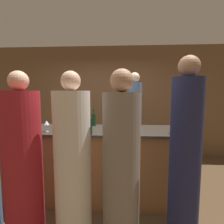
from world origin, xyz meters
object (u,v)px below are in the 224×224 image
guest_4 (185,160)px  guest_2 (23,168)px  wine_bottle_0 (94,119)px  guest_1 (121,167)px  bartender (134,127)px  guest_3 (73,169)px  wine_bottle_2 (89,126)px  wine_bottle_1 (21,123)px

guest_4 → guest_2: bearing=-176.9°
wine_bottle_0 → guest_1: bearing=-67.5°
bartender → guest_3: bartender is taller
bartender → guest_1: (-0.23, -1.67, -0.10)m
guest_3 → guest_4: (1.14, 0.08, 0.09)m
guest_4 → wine_bottle_2: guest_4 is taller
guest_1 → guest_2: bearing=-176.7°
wine_bottle_0 → wine_bottle_2: wine_bottle_2 is taller
wine_bottle_0 → wine_bottle_1: size_ratio=1.04×
guest_3 → wine_bottle_0: (0.03, 1.17, 0.33)m
wine_bottle_2 → guest_3: bearing=-97.2°
guest_3 → wine_bottle_2: (0.07, 0.55, 0.34)m
guest_1 → wine_bottle_0: guest_1 is taller
guest_2 → wine_bottle_1: size_ratio=6.77×
wine_bottle_0 → wine_bottle_2: 0.63m
guest_3 → wine_bottle_2: size_ratio=6.37×
guest_4 → wine_bottle_1: (-2.11, 0.67, 0.25)m
guest_1 → guest_3: guest_1 is taller
bartender → guest_3: bearing=67.0°
guest_3 → bartender: bearing=67.0°
guest_2 → wine_bottle_0: size_ratio=6.50×
guest_1 → guest_3: 0.50m
guest_1 → wine_bottle_2: guest_1 is taller
wine_bottle_0 → guest_4: bearing=-44.5°
bartender → guest_1: 1.69m
bartender → wine_bottle_1: (-1.70, -0.96, 0.23)m
wine_bottle_2 → guest_2: bearing=-136.2°
bartender → guest_2: bearing=54.2°
bartender → wine_bottle_2: bearing=60.5°
bartender → guest_3: 1.86m
guest_2 → wine_bottle_2: size_ratio=6.39×
guest_4 → guest_3: bearing=-176.1°
guest_2 → wine_bottle_2: (0.59, 0.56, 0.34)m
guest_4 → wine_bottle_1: size_ratio=7.31×
wine_bottle_1 → guest_4: bearing=-17.7°
guest_1 → wine_bottle_0: size_ratio=6.57×
wine_bottle_1 → wine_bottle_0: bearing=22.9°
guest_1 → guest_2: 1.01m
guest_2 → wine_bottle_1: 0.95m
guest_4 → wine_bottle_2: size_ratio=6.89×
wine_bottle_1 → guest_3: bearing=-37.7°
guest_3 → guest_4: bearing=3.9°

